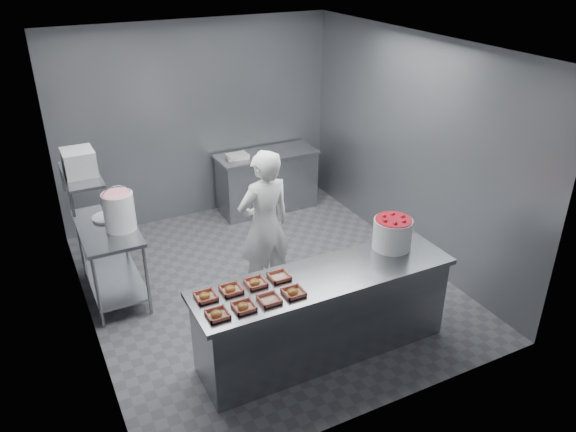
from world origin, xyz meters
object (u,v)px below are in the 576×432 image
object	(u,v)px
service_counter	(324,314)
tray_1	(244,307)
tray_3	(293,292)
prep_table	(110,250)
back_counter	(267,181)
tray_6	(255,283)
glaze_bucket	(119,211)
tray_0	(217,314)
tray_4	(205,296)
tray_2	(269,300)
tray_7	(279,276)
tray_5	(231,289)
worker	(265,226)
strawberry_tub	(392,232)
appliance	(79,162)

from	to	relation	value
service_counter	tray_1	world-z (taller)	tray_1
tray_3	service_counter	bearing A→B (deg)	19.53
prep_table	back_counter	xyz separation A→B (m)	(2.55, 1.30, -0.14)
tray_3	tray_6	xyz separation A→B (m)	(-0.24, 0.29, 0.00)
tray_3	glaze_bucket	xyz separation A→B (m)	(-1.10, 1.96, 0.20)
service_counter	tray_0	bearing A→B (deg)	-172.62
service_counter	tray_6	bearing A→B (deg)	167.33
prep_table	tray_0	size ratio (longest dim) A/B	6.40
tray_6	tray_1	bearing A→B (deg)	-129.22
back_counter	tray_0	size ratio (longest dim) A/B	8.01
tray_0	tray_4	size ratio (longest dim) A/B	1.00
service_counter	back_counter	bearing A→B (deg)	74.52
tray_2	tray_7	world-z (taller)	same
tray_0	tray_5	distance (m)	0.38
back_counter	tray_3	xyz separation A→B (m)	(-1.31, -3.40, 0.47)
tray_5	tray_6	bearing A→B (deg)	0.00
tray_2	tray_6	size ratio (longest dim) A/B	1.00
prep_table	tray_5	size ratio (longest dim) A/B	6.40
back_counter	tray_0	distance (m)	3.99
tray_4	worker	world-z (taller)	worker
strawberry_tub	appliance	distance (m)	3.27
tray_1	tray_4	xyz separation A→B (m)	(-0.24, 0.29, 0.00)
prep_table	tray_4	world-z (taller)	tray_4
tray_2	appliance	xyz separation A→B (m)	(-1.17, 2.05, 0.78)
tray_0	worker	xyz separation A→B (m)	(1.05, 1.34, -0.04)
back_counter	worker	size ratio (longest dim) A/B	0.85
back_counter	tray_1	xyz separation A→B (m)	(-1.79, -3.40, 0.47)
tray_3	tray_7	distance (m)	0.29
tray_3	strawberry_tub	distance (m)	1.33
tray_4	tray_5	distance (m)	0.24
back_counter	tray_4	distance (m)	3.74
tray_4	strawberry_tub	size ratio (longest dim) A/B	0.48
tray_3	appliance	world-z (taller)	appliance
tray_5	tray_7	distance (m)	0.48
appliance	tray_7	bearing A→B (deg)	-51.92
tray_5	strawberry_tub	size ratio (longest dim) A/B	0.48
worker	strawberry_tub	xyz separation A→B (m)	(0.95, -1.04, 0.19)
back_counter	tray_1	distance (m)	3.87
tray_4	glaze_bucket	xyz separation A→B (m)	(-0.38, 1.67, 0.20)
back_counter	glaze_bucket	world-z (taller)	glaze_bucket
tray_0	tray_3	bearing A→B (deg)	0.00
service_counter	glaze_bucket	size ratio (longest dim) A/B	5.09
tray_1	worker	size ratio (longest dim) A/B	0.11
back_counter	tray_2	world-z (taller)	tray_2
tray_1	tray_4	size ratio (longest dim) A/B	1.00
tray_1	glaze_bucket	bearing A→B (deg)	107.50
back_counter	strawberry_tub	bearing A→B (deg)	-90.55
tray_4	appliance	world-z (taller)	appliance
service_counter	tray_3	world-z (taller)	tray_3
strawberry_tub	tray_3	bearing A→B (deg)	-166.98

